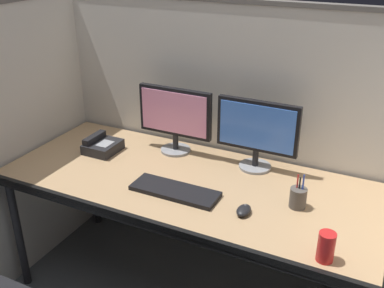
# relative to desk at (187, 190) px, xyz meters

# --- Properties ---
(cubicle_partition_rear) EXTENTS (2.21, 0.06, 1.57)m
(cubicle_partition_rear) POSITION_rel_desk_xyz_m (0.00, 0.46, 0.10)
(cubicle_partition_rear) COLOR beige
(cubicle_partition_rear) RESTS_ON ground
(cubicle_partition_left) EXTENTS (0.06, 1.41, 1.57)m
(cubicle_partition_left) POSITION_rel_desk_xyz_m (-0.99, -0.09, 0.10)
(cubicle_partition_left) COLOR beige
(cubicle_partition_left) RESTS_ON ground
(desk) EXTENTS (1.90, 0.80, 0.74)m
(desk) POSITION_rel_desk_xyz_m (0.00, 0.00, 0.00)
(desk) COLOR tan
(desk) RESTS_ON ground
(monitor_left) EXTENTS (0.43, 0.17, 0.37)m
(monitor_left) POSITION_rel_desk_xyz_m (-0.21, 0.28, 0.27)
(monitor_left) COLOR gray
(monitor_left) RESTS_ON desk
(monitor_right) EXTENTS (0.43, 0.17, 0.37)m
(monitor_right) POSITION_rel_desk_xyz_m (0.26, 0.29, 0.27)
(monitor_right) COLOR gray
(monitor_right) RESTS_ON desk
(keyboard_main) EXTENTS (0.43, 0.15, 0.02)m
(keyboard_main) POSITION_rel_desk_xyz_m (-0.00, -0.12, 0.06)
(keyboard_main) COLOR black
(keyboard_main) RESTS_ON desk
(computer_mouse) EXTENTS (0.06, 0.10, 0.04)m
(computer_mouse) POSITION_rel_desk_xyz_m (0.36, -0.15, 0.07)
(computer_mouse) COLOR black
(computer_mouse) RESTS_ON desk
(soda_can) EXTENTS (0.07, 0.07, 0.12)m
(soda_can) POSITION_rel_desk_xyz_m (0.74, -0.30, 0.11)
(soda_can) COLOR red
(soda_can) RESTS_ON desk
(pen_cup) EXTENTS (0.08, 0.08, 0.17)m
(pen_cup) POSITION_rel_desk_xyz_m (0.56, 0.01, 0.10)
(pen_cup) COLOR #4C4742
(pen_cup) RESTS_ON desk
(desk_phone) EXTENTS (0.17, 0.19, 0.09)m
(desk_phone) POSITION_rel_desk_xyz_m (-0.59, 0.10, 0.08)
(desk_phone) COLOR black
(desk_phone) RESTS_ON desk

